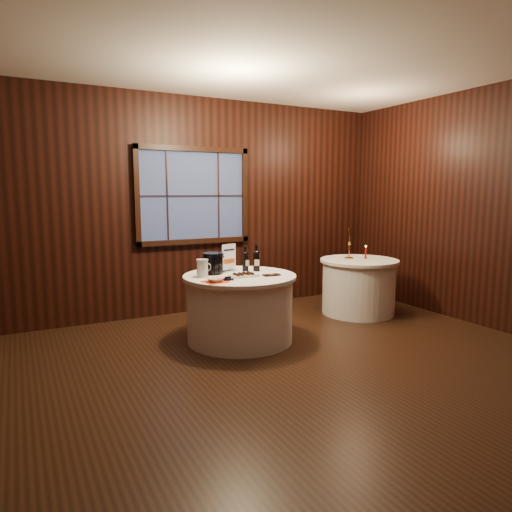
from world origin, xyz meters
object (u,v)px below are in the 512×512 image
grape_bunch (228,278)px  brass_candlestick (349,248)px  port_bottle_left (245,260)px  cracker_bowl (215,280)px  sign_stand (228,262)px  main_table (240,308)px  side_table (358,286)px  red_candle (366,254)px  glass_pitcher (203,268)px  chocolate_plate (244,275)px  chocolate_box (271,275)px  port_bottle_right (257,259)px  ice_bucket (213,263)px

grape_bunch → brass_candlestick: bearing=16.4°
port_bottle_left → cracker_bowl: 0.75m
sign_stand → grape_bunch: (-0.22, -0.47, -0.09)m
main_table → cracker_bowl: bearing=-148.1°
side_table → port_bottle_left: size_ratio=3.51×
cracker_bowl → red_candle: size_ratio=0.87×
main_table → glass_pitcher: (-0.41, 0.09, 0.48)m
grape_bunch → chocolate_plate: bearing=26.4°
main_table → sign_stand: sign_stand is taller
main_table → chocolate_box: size_ratio=6.71×
main_table → side_table: size_ratio=1.19×
glass_pitcher → port_bottle_left: bearing=3.3°
port_bottle_right → cracker_bowl: size_ratio=2.01×
port_bottle_right → chocolate_box: size_ratio=1.73×
cracker_bowl → brass_candlestick: (2.31, 0.66, 0.13)m
port_bottle_right → grape_bunch: 0.66m
cracker_bowl → red_candle: red_candle is taller
chocolate_plate → cracker_bowl: 0.43m
side_table → chocolate_box: bearing=-163.2°
ice_bucket → red_candle: size_ratio=1.29×
cracker_bowl → port_bottle_left: bearing=38.0°
sign_stand → chocolate_box: (0.32, -0.46, -0.11)m
grape_bunch → glass_pitcher: size_ratio=0.94×
chocolate_box → glass_pitcher: size_ratio=0.98×
side_table → port_bottle_right: 1.80m
main_table → port_bottle_right: (0.29, 0.13, 0.53)m
chocolate_box → glass_pitcher: 0.77m
red_candle → side_table: bearing=178.2°
ice_bucket → cracker_bowl: (-0.17, -0.44, -0.10)m
side_table → chocolate_box: (-1.71, -0.51, 0.39)m
chocolate_box → brass_candlestick: 1.73m
ice_bucket → cracker_bowl: bearing=-110.6°
grape_bunch → ice_bucket: bearing=88.3°
grape_bunch → main_table: bearing=42.4°
ice_bucket → brass_candlestick: bearing=5.7°
side_table → grape_bunch: size_ratio=5.90×
sign_stand → cracker_bowl: size_ratio=2.07×
port_bottle_right → chocolate_box: port_bottle_right is taller
side_table → chocolate_plate: size_ratio=3.46×
chocolate_box → cracker_bowl: 0.70m
port_bottle_left → sign_stand: bearing=154.0°
side_table → ice_bucket: ice_bucket is taller
main_table → brass_candlestick: size_ratio=2.98×
port_bottle_left → port_bottle_right: bearing=-46.4°
brass_candlestick → red_candle: 0.25m
chocolate_box → cracker_bowl: bearing=-172.8°
brass_candlestick → ice_bucket: bearing=-174.3°
side_table → brass_candlestick: size_ratio=2.51×
sign_stand → port_bottle_right: size_ratio=1.03×
ice_bucket → red_candle: ice_bucket is taller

